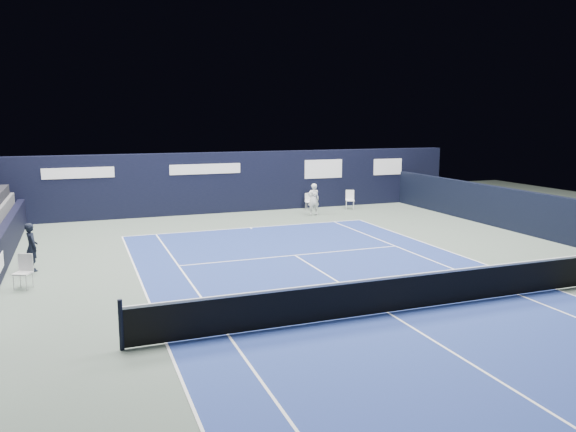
# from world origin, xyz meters

# --- Properties ---
(ground) EXTENTS (48.00, 48.00, 0.00)m
(ground) POSITION_xyz_m (0.00, 2.00, 0.00)
(ground) COLOR #4E5D52
(ground) RESTS_ON ground
(court_surface) EXTENTS (10.97, 23.77, 0.01)m
(court_surface) POSITION_xyz_m (0.00, 0.00, 0.00)
(court_surface) COLOR navy
(court_surface) RESTS_ON ground
(enclosure_wall_right) EXTENTS (0.30, 22.00, 1.80)m
(enclosure_wall_right) POSITION_xyz_m (10.50, 6.00, 0.90)
(enclosure_wall_right) COLOR black
(enclosure_wall_right) RESTS_ON ground
(folding_chair_back_a) EXTENTS (0.44, 0.46, 0.86)m
(folding_chair_back_a) POSITION_xyz_m (4.48, 15.83, 0.58)
(folding_chair_back_a) COLOR white
(folding_chair_back_a) RESTS_ON ground
(folding_chair_back_b) EXTENTS (0.58, 0.57, 1.01)m
(folding_chair_back_b) POSITION_xyz_m (6.60, 15.12, 0.58)
(folding_chair_back_b) COLOR white
(folding_chair_back_b) RESTS_ON ground
(line_judge_chair) EXTENTS (0.57, 0.57, 0.99)m
(line_judge_chair) POSITION_xyz_m (-8.64, 5.53, 0.56)
(line_judge_chair) COLOR silver
(line_judge_chair) RESTS_ON ground
(line_judge) EXTENTS (0.53, 0.65, 1.55)m
(line_judge) POSITION_xyz_m (-8.55, 7.47, 0.78)
(line_judge) COLOR black
(line_judge) RESTS_ON ground
(court_markings) EXTENTS (11.03, 23.83, 0.00)m
(court_markings) POSITION_xyz_m (0.00, 0.00, 0.01)
(court_markings) COLOR white
(court_markings) RESTS_ON court_surface
(tennis_net) EXTENTS (12.90, 0.10, 1.10)m
(tennis_net) POSITION_xyz_m (0.00, 0.00, 0.51)
(tennis_net) COLOR black
(tennis_net) RESTS_ON ground
(back_sponsor_wall) EXTENTS (26.00, 0.63, 3.10)m
(back_sponsor_wall) POSITION_xyz_m (0.01, 16.50, 1.55)
(back_sponsor_wall) COLOR black
(back_sponsor_wall) RESTS_ON ground
(tennis_player) EXTENTS (0.63, 0.84, 1.61)m
(tennis_player) POSITION_xyz_m (3.97, 13.97, 0.80)
(tennis_player) COLOR white
(tennis_player) RESTS_ON ground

